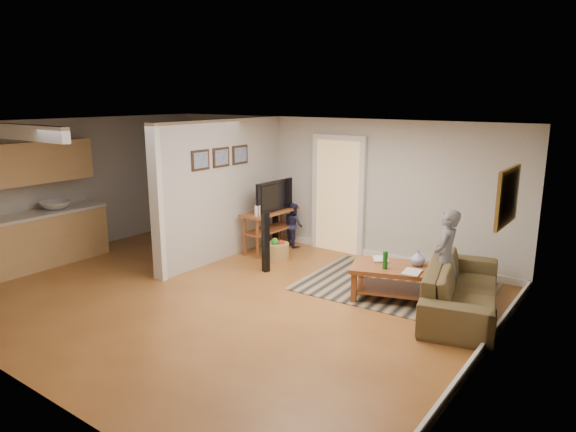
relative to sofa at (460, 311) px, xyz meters
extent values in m
plane|color=brown|center=(-3.13, -1.49, 0.00)|extent=(7.50, 7.50, 0.00)
cube|color=#AEACA7|center=(-3.13, 1.51, 1.25)|extent=(7.50, 0.04, 2.50)
cube|color=#AEACA7|center=(-6.88, -1.49, 1.25)|extent=(0.04, 6.00, 2.50)
cube|color=#AEACA7|center=(0.62, -1.49, 1.25)|extent=(0.04, 6.00, 2.50)
cube|color=white|center=(-3.13, -1.49, 2.50)|extent=(7.50, 6.00, 0.04)
cube|color=#AEACA7|center=(-4.33, -0.04, 1.25)|extent=(0.15, 3.10, 2.50)
cube|color=white|center=(-4.33, -1.59, 1.25)|extent=(0.22, 0.10, 2.50)
cube|color=white|center=(-3.13, 1.48, 0.06)|extent=(7.50, 0.04, 0.12)
cube|color=white|center=(0.59, -1.49, 0.06)|extent=(0.04, 6.00, 0.12)
cube|color=#D8B272|center=(-2.83, 1.45, 1.05)|extent=(0.90, 0.06, 2.10)
cube|color=tan|center=(-6.56, -2.29, 0.45)|extent=(0.60, 2.20, 0.90)
cube|color=beige|center=(-6.56, -2.29, 0.92)|extent=(0.64, 2.24, 0.05)
cube|color=tan|center=(-6.58, -2.29, 1.80)|extent=(0.35, 2.00, 0.70)
imported|color=silver|center=(-6.56, -1.99, 0.94)|extent=(0.54, 0.54, 0.19)
cube|color=#301F15|center=(-4.24, -0.69, 1.85)|extent=(0.03, 0.40, 0.34)
cube|color=#301F15|center=(-4.24, -0.19, 1.85)|extent=(0.03, 0.40, 0.34)
cube|color=#301F15|center=(-4.24, 0.31, 1.85)|extent=(0.03, 0.40, 0.34)
cube|color=olive|center=(0.58, -0.49, 1.75)|extent=(0.04, 0.90, 0.68)
cube|color=black|center=(-1.11, 0.30, 0.01)|extent=(2.89, 2.18, 0.01)
imported|color=#3F311F|center=(0.00, 0.00, 0.00)|extent=(1.42, 2.45, 0.67)
cube|color=brown|center=(-0.89, -0.14, 0.47)|extent=(1.46, 1.12, 0.06)
cube|color=silver|center=(-0.89, -0.14, 0.48)|extent=(0.91, 0.68, 0.02)
cube|color=brown|center=(-0.89, -0.14, 0.16)|extent=(1.32, 0.98, 0.03)
cube|color=brown|center=(-1.33, -0.61, 0.24)|extent=(0.09, 0.09, 0.47)
cube|color=brown|center=(-0.25, -0.25, 0.24)|extent=(0.09, 0.09, 0.47)
cube|color=brown|center=(-1.52, -0.04, 0.24)|extent=(0.09, 0.09, 0.47)
cube|color=brown|center=(-0.44, 0.32, 0.24)|extent=(0.09, 0.09, 0.47)
imported|color=navy|center=(-0.67, 0.06, 0.50)|extent=(0.27, 0.27, 0.23)
cylinder|color=#145919|center=(-0.99, -0.35, 0.63)|extent=(0.07, 0.07, 0.26)
imported|color=#998C4C|center=(-1.31, -0.08, 0.50)|extent=(0.34, 0.36, 0.03)
imported|color=#66594C|center=(-0.72, -0.31, 0.50)|extent=(0.27, 0.34, 0.02)
cube|color=brown|center=(-3.88, 0.71, 0.76)|extent=(0.51, 1.26, 0.05)
cube|color=brown|center=(-3.88, 0.71, 0.42)|extent=(0.45, 1.16, 0.03)
cylinder|color=brown|center=(-4.05, 0.17, 0.38)|extent=(0.05, 0.05, 0.77)
cylinder|color=brown|center=(-4.01, 1.25, 0.38)|extent=(0.05, 0.05, 0.77)
cylinder|color=brown|center=(-3.74, 0.16, 0.38)|extent=(0.05, 0.05, 0.77)
cylinder|color=brown|center=(-3.70, 1.24, 0.38)|extent=(0.05, 0.05, 0.77)
imported|color=black|center=(-3.86, 0.70, 0.79)|extent=(0.17, 1.01, 0.58)
cylinder|color=white|center=(-3.79, 0.23, 0.88)|extent=(0.10, 0.10, 0.19)
cube|color=black|center=(-3.19, -0.29, 0.51)|extent=(0.13, 0.13, 1.02)
cube|color=black|center=(-4.13, 1.21, 0.46)|extent=(0.11, 0.11, 0.91)
cylinder|color=olive|center=(-3.46, 0.38, 0.14)|extent=(0.44, 0.44, 0.29)
sphere|color=red|center=(-3.40, 0.42, 0.29)|extent=(0.13, 0.13, 0.13)
sphere|color=gold|center=(-3.53, 0.40, 0.30)|extent=(0.13, 0.13, 0.13)
sphere|color=#228B28|center=(-3.46, 0.33, 0.32)|extent=(0.13, 0.13, 0.13)
imported|color=slate|center=(-0.28, 0.09, 0.00)|extent=(0.36, 0.52, 1.38)
imported|color=#1F2041|center=(-3.68, 1.21, 0.00)|extent=(0.52, 0.48, 0.86)
camera|label=1|loc=(1.95, -6.74, 2.89)|focal=32.00mm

